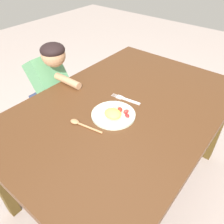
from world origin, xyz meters
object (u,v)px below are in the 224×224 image
at_px(plate, 114,114).
at_px(spoon, 81,124).
at_px(fork, 126,99).
at_px(person, 52,99).

distance_m(plate, spoon, 0.19).
distance_m(fork, person, 0.67).
height_order(plate, person, person).
relative_size(fork, person, 0.19).
xyz_separation_m(fork, person, (-0.09, 0.62, -0.22)).
bearing_deg(fork, plate, 95.45).
xyz_separation_m(spoon, person, (0.23, 0.57, -0.23)).
xyz_separation_m(fork, spoon, (-0.33, 0.05, 0.00)).
xyz_separation_m(plate, person, (0.07, 0.66, -0.24)).
relative_size(plate, fork, 1.27).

